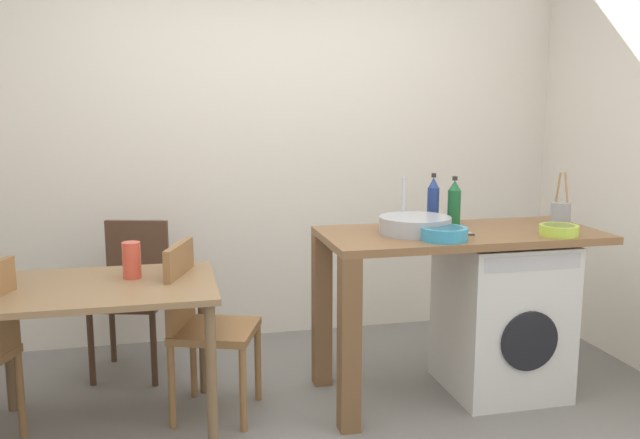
{
  "coord_description": "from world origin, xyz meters",
  "views": [
    {
      "loc": [
        -0.66,
        -2.79,
        1.59
      ],
      "look_at": [
        0.1,
        0.45,
        1.02
      ],
      "focal_mm": 37.62,
      "sensor_mm": 36.0,
      "label": 1
    }
  ],
  "objects_px": {
    "chair_opposite": "(201,319)",
    "washing_machine": "(501,315)",
    "bottle_tall_green": "(433,201)",
    "chair_spare_by_wall": "(134,288)",
    "mixing_bowl": "(444,233)",
    "colander": "(559,230)",
    "utensil_crock": "(561,213)",
    "bottle_squat_brown": "(454,203)",
    "vase": "(132,260)",
    "dining_table": "(100,304)"
  },
  "relations": [
    {
      "from": "washing_machine",
      "to": "chair_opposite",
      "type": "bearing_deg",
      "value": 177.49
    },
    {
      "from": "bottle_tall_green",
      "to": "utensil_crock",
      "type": "distance_m",
      "value": 0.72
    },
    {
      "from": "washing_machine",
      "to": "chair_spare_by_wall",
      "type": "bearing_deg",
      "value": 159.07
    },
    {
      "from": "chair_opposite",
      "to": "washing_machine",
      "type": "relative_size",
      "value": 1.05
    },
    {
      "from": "bottle_tall_green",
      "to": "bottle_squat_brown",
      "type": "relative_size",
      "value": 1.06
    },
    {
      "from": "bottle_tall_green",
      "to": "mixing_bowl",
      "type": "distance_m",
      "value": 0.46
    },
    {
      "from": "chair_spare_by_wall",
      "to": "utensil_crock",
      "type": "height_order",
      "value": "utensil_crock"
    },
    {
      "from": "mixing_bowl",
      "to": "dining_table",
      "type": "bearing_deg",
      "value": 173.39
    },
    {
      "from": "chair_spare_by_wall",
      "to": "bottle_tall_green",
      "type": "distance_m",
      "value": 1.85
    },
    {
      "from": "dining_table",
      "to": "chair_opposite",
      "type": "xyz_separation_m",
      "value": [
        0.48,
        0.07,
        -0.14
      ]
    },
    {
      "from": "washing_machine",
      "to": "mixing_bowl",
      "type": "relative_size",
      "value": 3.61
    },
    {
      "from": "chair_opposite",
      "to": "colander",
      "type": "bearing_deg",
      "value": 100.54
    },
    {
      "from": "utensil_crock",
      "to": "colander",
      "type": "bearing_deg",
      "value": -123.7
    },
    {
      "from": "bottle_tall_green",
      "to": "washing_machine",
      "type": "bearing_deg",
      "value": -36.3
    },
    {
      "from": "chair_spare_by_wall",
      "to": "bottle_squat_brown",
      "type": "relative_size",
      "value": 3.26
    },
    {
      "from": "chair_opposite",
      "to": "washing_machine",
      "type": "distance_m",
      "value": 1.65
    },
    {
      "from": "dining_table",
      "to": "chair_spare_by_wall",
      "type": "distance_m",
      "value": 0.79
    },
    {
      "from": "mixing_bowl",
      "to": "colander",
      "type": "relative_size",
      "value": 1.19
    },
    {
      "from": "chair_spare_by_wall",
      "to": "mixing_bowl",
      "type": "relative_size",
      "value": 3.78
    },
    {
      "from": "utensil_crock",
      "to": "colander",
      "type": "height_order",
      "value": "utensil_crock"
    },
    {
      "from": "dining_table",
      "to": "utensil_crock",
      "type": "relative_size",
      "value": 3.67
    },
    {
      "from": "washing_machine",
      "to": "bottle_tall_green",
      "type": "bearing_deg",
      "value": 143.7
    },
    {
      "from": "chair_opposite",
      "to": "vase",
      "type": "relative_size",
      "value": 4.94
    },
    {
      "from": "mixing_bowl",
      "to": "vase",
      "type": "bearing_deg",
      "value": 169.11
    },
    {
      "from": "mixing_bowl",
      "to": "chair_spare_by_wall",
      "type": "bearing_deg",
      "value": 148.27
    },
    {
      "from": "washing_machine",
      "to": "bottle_squat_brown",
      "type": "distance_m",
      "value": 0.68
    },
    {
      "from": "dining_table",
      "to": "bottle_squat_brown",
      "type": "relative_size",
      "value": 3.98
    },
    {
      "from": "vase",
      "to": "bottle_tall_green",
      "type": "bearing_deg",
      "value": 4.92
    },
    {
      "from": "chair_spare_by_wall",
      "to": "bottle_tall_green",
      "type": "xyz_separation_m",
      "value": [
        1.69,
        -0.53,
        0.54
      ]
    },
    {
      "from": "chair_opposite",
      "to": "bottle_tall_green",
      "type": "bearing_deg",
      "value": 116.71
    },
    {
      "from": "vase",
      "to": "colander",
      "type": "bearing_deg",
      "value": -8.27
    },
    {
      "from": "dining_table",
      "to": "colander",
      "type": "relative_size",
      "value": 5.5
    },
    {
      "from": "chair_spare_by_wall",
      "to": "bottle_tall_green",
      "type": "bearing_deg",
      "value": 177.49
    },
    {
      "from": "chair_spare_by_wall",
      "to": "bottle_tall_green",
      "type": "relative_size",
      "value": 3.09
    },
    {
      "from": "dining_table",
      "to": "mixing_bowl",
      "type": "distance_m",
      "value": 1.72
    },
    {
      "from": "utensil_crock",
      "to": "colander",
      "type": "distance_m",
      "value": 0.33
    },
    {
      "from": "dining_table",
      "to": "mixing_bowl",
      "type": "bearing_deg",
      "value": -6.61
    },
    {
      "from": "bottle_squat_brown",
      "to": "vase",
      "type": "xyz_separation_m",
      "value": [
        -1.76,
        -0.1,
        -0.21
      ]
    },
    {
      "from": "utensil_crock",
      "to": "mixing_bowl",
      "type": "bearing_deg",
      "value": -162.95
    },
    {
      "from": "chair_spare_by_wall",
      "to": "bottle_squat_brown",
      "type": "xyz_separation_m",
      "value": [
        1.79,
        -0.58,
        0.54
      ]
    },
    {
      "from": "utensil_crock",
      "to": "vase",
      "type": "height_order",
      "value": "utensil_crock"
    },
    {
      "from": "bottle_tall_green",
      "to": "bottle_squat_brown",
      "type": "bearing_deg",
      "value": -22.86
    },
    {
      "from": "mixing_bowl",
      "to": "colander",
      "type": "height_order",
      "value": "mixing_bowl"
    },
    {
      "from": "colander",
      "to": "chair_opposite",
      "type": "bearing_deg",
      "value": 171.04
    },
    {
      "from": "washing_machine",
      "to": "bottle_tall_green",
      "type": "height_order",
      "value": "bottle_tall_green"
    },
    {
      "from": "bottle_squat_brown",
      "to": "mixing_bowl",
      "type": "bearing_deg",
      "value": -120.32
    },
    {
      "from": "dining_table",
      "to": "washing_machine",
      "type": "xyz_separation_m",
      "value": [
        2.13,
        0.0,
        -0.21
      ]
    },
    {
      "from": "colander",
      "to": "washing_machine",
      "type": "bearing_deg",
      "value": 130.74
    },
    {
      "from": "bottle_tall_green",
      "to": "vase",
      "type": "xyz_separation_m",
      "value": [
        -1.65,
        -0.14,
        -0.22
      ]
    },
    {
      "from": "mixing_bowl",
      "to": "utensil_crock",
      "type": "relative_size",
      "value": 0.8
    }
  ]
}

